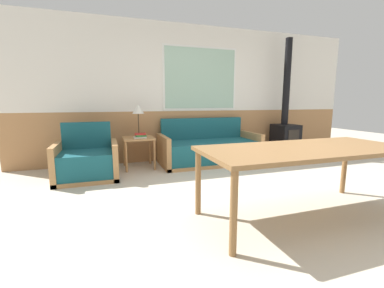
{
  "coord_description": "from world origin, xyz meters",
  "views": [
    {
      "loc": [
        -1.85,
        -2.46,
        1.19
      ],
      "look_at": [
        -0.65,
        1.14,
        0.56
      ],
      "focal_mm": 24.0,
      "sensor_mm": 36.0,
      "label": 1
    }
  ],
  "objects": [
    {
      "name": "side_table",
      "position": [
        -1.32,
        2.16,
        0.47
      ],
      "size": [
        0.54,
        0.54,
        0.56
      ],
      "color": "#B27F4C",
      "rests_on": "ground_plane"
    },
    {
      "name": "wood_stove",
      "position": [
        1.86,
        2.19,
        0.65
      ],
      "size": [
        0.45,
        0.54,
        2.51
      ],
      "color": "black",
      "rests_on": "ground_plane"
    },
    {
      "name": "wall_back",
      "position": [
        0.0,
        2.63,
        1.37
      ],
      "size": [
        7.2,
        0.09,
        2.7
      ],
      "color": "#AD7A4C",
      "rests_on": "ground_plane"
    },
    {
      "name": "couch",
      "position": [
        0.02,
        2.11,
        0.26
      ],
      "size": [
        1.89,
        0.89,
        0.86
      ],
      "color": "#B27F4C",
      "rests_on": "ground_plane"
    },
    {
      "name": "ground_plane",
      "position": [
        0.0,
        0.0,
        0.0
      ],
      "size": [
        16.0,
        16.0,
        0.0
      ],
      "primitive_type": "plane",
      "color": "beige"
    },
    {
      "name": "book_stack",
      "position": [
        -1.3,
        2.07,
        0.6
      ],
      "size": [
        0.22,
        0.17,
        0.09
      ],
      "color": "white",
      "rests_on": "side_table"
    },
    {
      "name": "dining_table",
      "position": [
        0.05,
        -0.41,
        0.68
      ],
      "size": [
        2.15,
        0.92,
        0.74
      ],
      "color": "olive",
      "rests_on": "ground_plane"
    },
    {
      "name": "table_lamp",
      "position": [
        -1.3,
        2.26,
        1.03
      ],
      "size": [
        0.21,
        0.21,
        0.58
      ],
      "color": "#4C3823",
      "rests_on": "side_table"
    },
    {
      "name": "armchair",
      "position": [
        -2.17,
        1.76,
        0.26
      ],
      "size": [
        0.92,
        0.81,
        0.86
      ],
      "rotation": [
        0.0,
        0.0,
        0.18
      ],
      "color": "#B27F4C",
      "rests_on": "ground_plane"
    }
  ]
}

